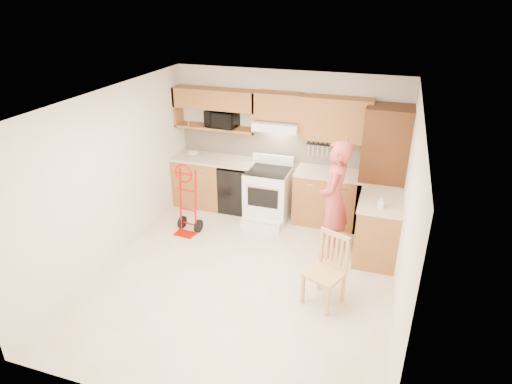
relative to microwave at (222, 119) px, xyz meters
The scene contains 28 objects.
floor 2.89m from the microwave, 61.35° to the right, with size 4.00×4.50×0.02m, color beige.
ceiling 2.53m from the microwave, 61.35° to the right, with size 4.00×4.50×0.02m, color white.
wall_back 1.22m from the microwave, ahead, with size 4.00×0.02×2.50m, color silver.
wall_front 4.51m from the microwave, 75.31° to the right, with size 4.00×0.02×2.50m, color silver.
wall_left 2.29m from the microwave, 112.67° to the right, with size 0.02×4.50×2.50m, color silver.
wall_right 3.80m from the microwave, 33.51° to the right, with size 0.02×4.50×2.50m, color silver.
backsplash 1.23m from the microwave, ahead, with size 3.92×0.03×0.55m, color beige.
lower_cab_left 1.26m from the microwave, 161.82° to the right, with size 0.90×0.60×0.90m, color brown.
dishwasher 1.27m from the microwave, 21.71° to the right, with size 0.60×0.60×0.85m, color black.
lower_cab_right 2.30m from the microwave, ahead, with size 1.14×0.60×0.90m, color brown.
countertop_left 0.74m from the microwave, 129.43° to the right, with size 1.50×0.63×0.04m, color #BBB196.
countertop_right 2.10m from the microwave, ahead, with size 1.14×0.63×0.04m, color #BBB196.
cab_return_right 3.22m from the microwave, 18.23° to the right, with size 0.60×1.00×0.90m, color brown.
countertop_return 3.07m from the microwave, 18.23° to the right, with size 0.63×1.00×0.04m, color #BBB196.
pantry_tall 2.85m from the microwave, ahead, with size 0.70×0.60×2.10m, color #5A2A12.
upper_cab_left 0.36m from the microwave, behind, with size 1.50×0.33×0.34m, color brown.
upper_shelf_mw 0.20m from the microwave, behind, with size 1.50×0.33×0.04m, color brown.
upper_cab_center 1.06m from the microwave, ahead, with size 0.76×0.33×0.44m, color brown.
upper_cab_right 1.98m from the microwave, ahead, with size 1.14×0.33×0.70m, color brown.
range_hood 1.02m from the microwave, ahead, with size 0.76×0.46×0.14m, color white.
knife_strip 1.74m from the microwave, ahead, with size 0.40×0.05×0.29m, color black, non-canonical shape.
microwave is the anchor object (origin of this frame).
range 1.49m from the microwave, 21.37° to the right, with size 0.73×0.96×1.08m, color white, non-canonical shape.
person 2.53m from the microwave, 26.52° to the right, with size 0.66×0.43×1.80m, color #BB4844.
hand_truck 1.64m from the microwave, 98.48° to the right, with size 0.43×0.40×1.10m, color #AB0C02, non-canonical shape.
dining_chair 3.43m from the microwave, 45.21° to the right, with size 0.43×0.47×0.96m, color tan, non-canonical shape.
soap_bottle 3.14m from the microwave, 22.93° to the right, with size 0.08×0.08×0.17m, color white.
bowl 0.87m from the microwave, 165.83° to the right, with size 0.21×0.21×0.05m, color white.
Camera 1 is at (1.70, -4.74, 3.69)m, focal length 30.43 mm.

